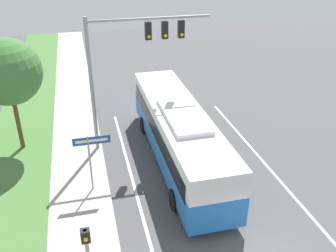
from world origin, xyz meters
name	(u,v)px	position (x,y,z in m)	size (l,w,h in m)	color
bus	(178,131)	(-0.92, 8.63, 1.85)	(2.66, 12.15, 3.32)	#236BB7
signal_gantry	(130,54)	(-2.95, 10.95, 5.47)	(6.48, 0.41, 7.49)	#939399
street_sign	(91,152)	(-5.49, 7.11, 2.15)	(1.70, 0.08, 2.99)	#939399
roadside_tree	(8,72)	(-9.23, 12.09, 4.63)	(3.55, 3.55, 6.32)	brown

